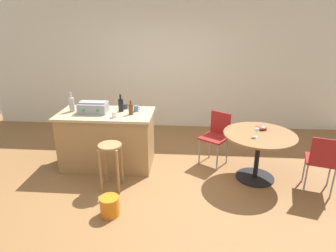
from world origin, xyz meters
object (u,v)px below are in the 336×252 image
(folding_chair_far, at_px, (322,159))
(bottle_1, at_px, (72,104))
(folding_chair_near, at_px, (216,134))
(plastic_bucket, at_px, (110,206))
(bottle_0, at_px, (131,109))
(dining_table, at_px, (259,144))
(cup_1, at_px, (114,114))
(kitchen_island, at_px, (108,139))
(cup_0, at_px, (125,106))
(wine_glass, at_px, (257,130))
(toolbox, at_px, (93,107))
(wooden_stool, at_px, (111,157))
(bottle_2, at_px, (121,105))
(cup_2, at_px, (136,108))
(serving_bowl, at_px, (262,127))

(folding_chair_far, distance_m, bottle_1, 3.83)
(folding_chair_near, distance_m, plastic_bucket, 2.14)
(folding_chair_far, height_order, bottle_0, bottle_0)
(dining_table, relative_size, cup_1, 9.51)
(kitchen_island, xyz_separation_m, cup_0, (0.27, 0.24, 0.50))
(cup_1, relative_size, wine_glass, 0.78)
(toolbox, bearing_deg, plastic_bucket, -67.12)
(kitchen_island, distance_m, wine_glass, 2.37)
(bottle_0, bearing_deg, bottle_1, 175.24)
(wooden_stool, bearing_deg, wine_glass, 8.31)
(cup_1, bearing_deg, folding_chair_far, -6.98)
(folding_chair_near, bearing_deg, bottle_1, -175.61)
(folding_chair_far, distance_m, bottle_2, 3.08)
(kitchen_island, distance_m, plastic_bucket, 1.42)
(bottle_2, bearing_deg, bottle_0, -37.19)
(kitchen_island, relative_size, folding_chair_far, 1.75)
(toolbox, relative_size, wine_glass, 3.08)
(dining_table, bearing_deg, folding_chair_near, 140.77)
(bottle_2, bearing_deg, folding_chair_near, 4.25)
(dining_table, relative_size, folding_chair_near, 1.20)
(folding_chair_near, relative_size, cup_2, 7.91)
(kitchen_island, xyz_separation_m, cup_2, (0.48, 0.11, 0.51))
(cup_2, bearing_deg, bottle_0, -107.77)
(folding_chair_far, relative_size, bottle_0, 3.81)
(folding_chair_near, height_order, cup_0, cup_0)
(wine_glass, distance_m, serving_bowl, 0.37)
(dining_table, relative_size, folding_chair_far, 1.23)
(wooden_stool, relative_size, dining_table, 0.65)
(bottle_0, bearing_deg, folding_chair_far, -10.90)
(bottle_0, height_order, plastic_bucket, bottle_0)
(kitchen_island, distance_m, folding_chair_near, 1.81)
(toolbox, bearing_deg, cup_1, -28.21)
(kitchen_island, relative_size, cup_1, 13.54)
(folding_chair_near, height_order, wine_glass, wine_glass)
(folding_chair_near, relative_size, folding_chair_far, 1.02)
(cup_2, height_order, plastic_bucket, cup_2)
(folding_chair_near, xyz_separation_m, bottle_0, (-1.37, -0.26, 0.49))
(bottle_1, distance_m, cup_2, 1.04)
(kitchen_island, distance_m, toolbox, 0.58)
(toolbox, xyz_separation_m, bottle_0, (0.61, -0.04, 0.00))
(folding_chair_near, xyz_separation_m, cup_1, (-1.60, -0.43, 0.45))
(kitchen_island, distance_m, folding_chair_far, 3.24)
(wooden_stool, height_order, plastic_bucket, wooden_stool)
(folding_chair_far, distance_m, cup_1, 3.04)
(kitchen_island, relative_size, plastic_bucket, 5.96)
(kitchen_island, relative_size, wooden_stool, 2.20)
(bottle_2, height_order, cup_2, bottle_2)
(kitchen_island, relative_size, toolbox, 3.42)
(cup_2, relative_size, plastic_bucket, 0.44)
(toolbox, height_order, cup_0, toolbox)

